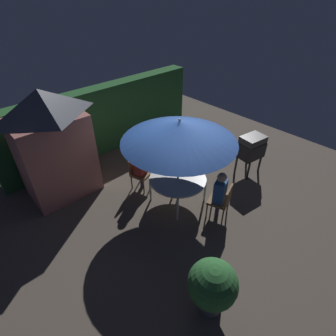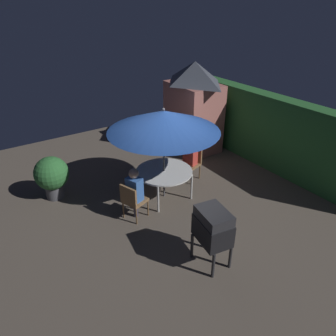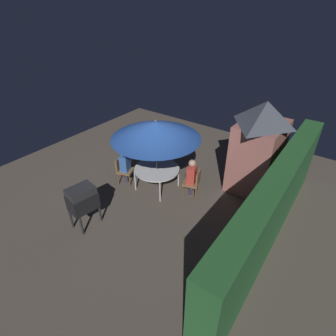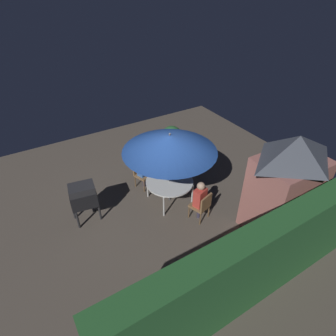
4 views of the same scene
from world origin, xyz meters
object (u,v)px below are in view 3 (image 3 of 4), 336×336
garden_shed (259,146)px  chair_near_shed (194,181)px  person_in_blue (125,162)px  chair_far_side (123,169)px  person_in_red (192,174)px  bbq_grill (82,199)px  patio_table (157,170)px  potted_plant_by_shed (134,135)px  patio_umbrella (156,130)px

garden_shed → chair_near_shed: size_ratio=3.14×
chair_near_shed → person_in_blue: size_ratio=0.71×
chair_far_side → person_in_red: (-0.70, 2.17, 0.26)m
bbq_grill → person_in_red: 3.17m
garden_shed → patio_table: bearing=-51.2°
patio_table → potted_plant_by_shed: 2.78m
patio_table → chair_far_side: chair_far_side is taller
bbq_grill → person_in_blue: person_in_blue is taller
patio_umbrella → chair_far_side: size_ratio=2.92×
patio_umbrella → chair_near_shed: 1.93m
patio_table → bbq_grill: size_ratio=1.17×
garden_shed → patio_table: (1.94, -2.41, -0.75)m
bbq_grill → patio_umbrella: bearing=167.5°
garden_shed → potted_plant_by_shed: size_ratio=2.55×
patio_table → person_in_red: bearing=106.8°
patio_table → chair_near_shed: bearing=106.8°
chair_far_side → potted_plant_by_shed: size_ratio=0.81×
chair_near_shed → potted_plant_by_shed: 3.67m
garden_shed → potted_plant_by_shed: 4.82m
chair_near_shed → person_in_red: bearing=-73.2°
patio_table → patio_umbrella: 1.34m
patio_umbrella → chair_near_shed: size_ratio=2.92×
chair_near_shed → person_in_blue: (0.70, -2.17, 0.26)m
patio_umbrella → chair_near_shed: bearing=106.8°
patio_umbrella → chair_near_shed: (-0.35, 1.15, -1.51)m
person_in_red → person_in_blue: 2.19m
patio_table → potted_plant_by_shed: bearing=-123.3°
person_in_blue → potted_plant_by_shed: bearing=-145.2°
potted_plant_by_shed → person_in_red: bearing=70.5°
bbq_grill → potted_plant_by_shed: bearing=-155.6°
patio_table → person_in_blue: 1.08m
chair_far_side → chair_near_shed: bearing=108.0°
chair_far_side → person_in_blue: bearing=109.1°
garden_shed → bbq_grill: bearing=-34.1°
garden_shed → bbq_grill: size_ratio=2.36×
potted_plant_by_shed → patio_table: bearing=56.7°
chair_far_side → person_in_blue: 0.28m
garden_shed → potted_plant_by_shed: bearing=-85.0°
chair_near_shed → potted_plant_by_shed: size_ratio=0.81×
potted_plant_by_shed → person_in_red: 3.60m
garden_shed → chair_near_shed: garden_shed is taller
potted_plant_by_shed → person_in_blue: person_in_blue is taller
chair_far_side → patio_table: bearing=109.1°
chair_near_shed → person_in_red: (0.02, -0.08, 0.26)m
patio_table → person_in_red: (-0.32, 1.07, 0.09)m
patio_umbrella → bbq_grill: size_ratio=2.19×
bbq_grill → potted_plant_by_shed: size_ratio=1.08×
bbq_grill → person_in_blue: (-2.06, -0.49, -0.06)m
chair_near_shed → patio_umbrella: bearing=-73.2°
bbq_grill → chair_near_shed: (-2.76, 1.68, -0.33)m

